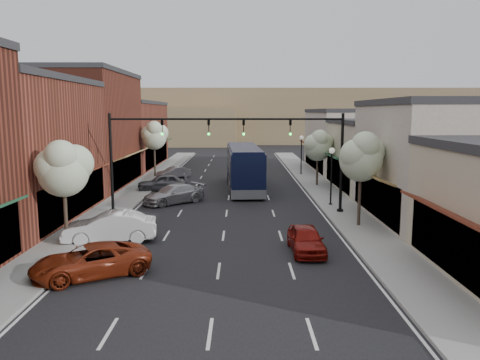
{
  "coord_description": "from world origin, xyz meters",
  "views": [
    {
      "loc": [
        1.0,
        -24.25,
        7.13
      ],
      "look_at": [
        0.95,
        9.2,
        2.2
      ],
      "focal_mm": 35.0,
      "sensor_mm": 36.0,
      "label": 1
    }
  ],
  "objects_px": {
    "lamp_post_far": "(301,148)",
    "parked_car_a": "(91,261)",
    "tree_right_near": "(362,156)",
    "signal_mast_left": "(145,148)",
    "parked_car_c": "(173,194)",
    "parked_car_e": "(174,172)",
    "parked_car_d": "(163,182)",
    "tree_left_far": "(154,135)",
    "tree_right_far": "(318,145)",
    "tree_left_near": "(64,168)",
    "parked_car_b": "(110,227)",
    "lamp_post_near": "(331,167)",
    "coach_bus": "(244,167)",
    "red_hatchback": "(306,239)",
    "signal_mast_right": "(308,148)"
  },
  "relations": [
    {
      "from": "parked_car_c",
      "to": "parked_car_e",
      "type": "xyz_separation_m",
      "value": [
        -1.96,
        13.95,
        -0.13
      ]
    },
    {
      "from": "tree_left_near",
      "to": "parked_car_d",
      "type": "relative_size",
      "value": 1.28
    },
    {
      "from": "signal_mast_left",
      "to": "tree_left_near",
      "type": "distance_m",
      "value": 8.48
    },
    {
      "from": "signal_mast_right",
      "to": "tree_left_near",
      "type": "relative_size",
      "value": 1.44
    },
    {
      "from": "coach_bus",
      "to": "parked_car_b",
      "type": "relative_size",
      "value": 2.6
    },
    {
      "from": "parked_car_a",
      "to": "parked_car_e",
      "type": "relative_size",
      "value": 1.37
    },
    {
      "from": "lamp_post_far",
      "to": "parked_car_a",
      "type": "height_order",
      "value": "lamp_post_far"
    },
    {
      "from": "parked_car_e",
      "to": "tree_right_near",
      "type": "bearing_deg",
      "value": -5.77
    },
    {
      "from": "coach_bus",
      "to": "parked_car_d",
      "type": "xyz_separation_m",
      "value": [
        -7.36,
        -1.02,
        -1.28
      ]
    },
    {
      "from": "signal_mast_left",
      "to": "coach_bus",
      "type": "xyz_separation_m",
      "value": [
        6.92,
        10.52,
        -2.58
      ]
    },
    {
      "from": "tree_left_far",
      "to": "lamp_post_far",
      "type": "height_order",
      "value": "tree_left_far"
    },
    {
      "from": "tree_left_far",
      "to": "coach_bus",
      "type": "xyz_separation_m",
      "value": [
        9.55,
        -7.42,
        -2.57
      ]
    },
    {
      "from": "tree_right_far",
      "to": "lamp_post_far",
      "type": "xyz_separation_m",
      "value": [
        -0.55,
        8.06,
        -0.99
      ]
    },
    {
      "from": "signal_mast_left",
      "to": "tree_left_far",
      "type": "distance_m",
      "value": 18.14
    },
    {
      "from": "tree_left_near",
      "to": "parked_car_a",
      "type": "relative_size",
      "value": 1.13
    },
    {
      "from": "signal_mast_left",
      "to": "parked_car_c",
      "type": "distance_m",
      "value": 5.46
    },
    {
      "from": "parked_car_b",
      "to": "signal_mast_right",
      "type": "bearing_deg",
      "value": 112.16
    },
    {
      "from": "tree_left_near",
      "to": "parked_car_a",
      "type": "bearing_deg",
      "value": -59.62
    },
    {
      "from": "parked_car_b",
      "to": "parked_car_e",
      "type": "relative_size",
      "value": 1.36
    },
    {
      "from": "tree_left_near",
      "to": "parked_car_a",
      "type": "height_order",
      "value": "tree_left_near"
    },
    {
      "from": "tree_right_far",
      "to": "tree_left_near",
      "type": "height_order",
      "value": "tree_left_near"
    },
    {
      "from": "signal_mast_left",
      "to": "tree_right_near",
      "type": "bearing_deg",
      "value": -16.19
    },
    {
      "from": "tree_right_near",
      "to": "parked_car_a",
      "type": "bearing_deg",
      "value": -147.98
    },
    {
      "from": "tree_left_far",
      "to": "parked_car_c",
      "type": "height_order",
      "value": "tree_left_far"
    },
    {
      "from": "tree_left_near",
      "to": "lamp_post_far",
      "type": "distance_m",
      "value": 32.35
    },
    {
      "from": "tree_left_far",
      "to": "lamp_post_far",
      "type": "bearing_deg",
      "value": 7.3
    },
    {
      "from": "tree_left_far",
      "to": "red_hatchback",
      "type": "xyz_separation_m",
      "value": [
        12.57,
        -27.15,
        -3.92
      ]
    },
    {
      "from": "signal_mast_left",
      "to": "red_hatchback",
      "type": "xyz_separation_m",
      "value": [
        9.94,
        -9.21,
        -3.94
      ]
    },
    {
      "from": "tree_left_far",
      "to": "parked_car_b",
      "type": "bearing_deg",
      "value": -85.34
    },
    {
      "from": "tree_right_near",
      "to": "tree_right_far",
      "type": "relative_size",
      "value": 1.1
    },
    {
      "from": "lamp_post_near",
      "to": "parked_car_c",
      "type": "relative_size",
      "value": 0.88
    },
    {
      "from": "tree_right_near",
      "to": "tree_left_far",
      "type": "bearing_deg",
      "value": 127.04
    },
    {
      "from": "parked_car_a",
      "to": "parked_car_c",
      "type": "xyz_separation_m",
      "value": [
        1.27,
        16.3,
        0.03
      ]
    },
    {
      "from": "tree_left_near",
      "to": "red_hatchback",
      "type": "bearing_deg",
      "value": -5.25
    },
    {
      "from": "tree_right_far",
      "to": "tree_right_near",
      "type": "bearing_deg",
      "value": -90.0
    },
    {
      "from": "signal_mast_right",
      "to": "tree_right_far",
      "type": "xyz_separation_m",
      "value": [
        2.73,
        11.95,
        -0.63
      ]
    },
    {
      "from": "signal_mast_left",
      "to": "parked_car_d",
      "type": "relative_size",
      "value": 1.85
    },
    {
      "from": "signal_mast_left",
      "to": "parked_car_e",
      "type": "relative_size",
      "value": 2.23
    },
    {
      "from": "tree_right_near",
      "to": "signal_mast_left",
      "type": "bearing_deg",
      "value": 163.81
    },
    {
      "from": "signal_mast_right",
      "to": "lamp_post_far",
      "type": "bearing_deg",
      "value": 83.78
    },
    {
      "from": "tree_right_far",
      "to": "coach_bus",
      "type": "relative_size",
      "value": 0.42
    },
    {
      "from": "parked_car_b",
      "to": "parked_car_e",
      "type": "bearing_deg",
      "value": 170.69
    },
    {
      "from": "red_hatchback",
      "to": "tree_right_near",
      "type": "bearing_deg",
      "value": 50.11
    },
    {
      "from": "signal_mast_left",
      "to": "lamp_post_near",
      "type": "xyz_separation_m",
      "value": [
        13.42,
        2.5,
        -1.62
      ]
    },
    {
      "from": "tree_left_far",
      "to": "parked_car_e",
      "type": "height_order",
      "value": "tree_left_far"
    },
    {
      "from": "lamp_post_far",
      "to": "coach_bus",
      "type": "height_order",
      "value": "lamp_post_far"
    },
    {
      "from": "parked_car_d",
      "to": "tree_left_far",
      "type": "bearing_deg",
      "value": -178.97
    },
    {
      "from": "tree_right_far",
      "to": "parked_car_b",
      "type": "height_order",
      "value": "tree_right_far"
    },
    {
      "from": "tree_left_near",
      "to": "parked_car_b",
      "type": "height_order",
      "value": "tree_left_near"
    },
    {
      "from": "tree_right_near",
      "to": "parked_car_b",
      "type": "distance_m",
      "value": 15.33
    }
  ]
}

